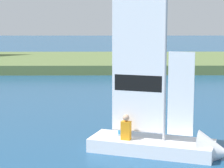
{
  "coord_description": "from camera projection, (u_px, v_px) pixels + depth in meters",
  "views": [
    {
      "loc": [
        0.96,
        -5.78,
        3.97
      ],
      "look_at": [
        1.13,
        12.71,
        1.2
      ],
      "focal_mm": 69.71,
      "sensor_mm": 36.0,
      "label": 1
    }
  ],
  "objects": [
    {
      "name": "shore_bank",
      "position": [
        97.0,
        61.0,
        37.41
      ],
      "size": [
        80.0,
        13.35,
        0.69
      ],
      "primitive_type": "cube",
      "color": "#5B703D",
      "rests_on": "ground"
    },
    {
      "name": "sailboat",
      "position": [
        172.0,
        141.0,
        12.81
      ],
      "size": [
        4.33,
        2.58,
        5.49
      ],
      "rotation": [
        0.0,
        0.0,
        -0.34
      ],
      "color": "white",
      "rests_on": "ground"
    }
  ]
}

